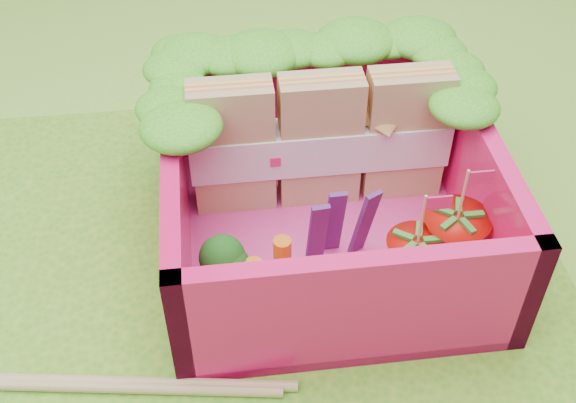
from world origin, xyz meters
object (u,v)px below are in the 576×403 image
(strawberry_left, at_px, (414,262))
(strawberry_right, at_px, (453,241))
(bento_box, at_px, (329,194))
(sandwich_stack, at_px, (321,141))
(broccoli, at_px, (225,268))

(strawberry_left, bearing_deg, strawberry_right, 24.67)
(bento_box, bearing_deg, strawberry_right, -28.07)
(bento_box, xyz_separation_m, sandwich_stack, (0.01, 0.25, 0.08))
(broccoli, bearing_deg, sandwich_stack, 51.63)
(bento_box, relative_size, broccoli, 4.06)
(sandwich_stack, relative_size, broccoli, 3.47)
(broccoli, height_order, strawberry_left, strawberry_left)
(bento_box, height_order, broccoli, bento_box)
(bento_box, bearing_deg, broccoli, -144.28)
(sandwich_stack, relative_size, strawberry_left, 2.32)
(sandwich_stack, xyz_separation_m, strawberry_right, (0.46, -0.50, -0.16))
(strawberry_right, bearing_deg, bento_box, 151.93)
(broccoli, bearing_deg, strawberry_left, -0.49)
(strawberry_left, bearing_deg, bento_box, 131.16)
(bento_box, distance_m, strawberry_left, 0.44)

